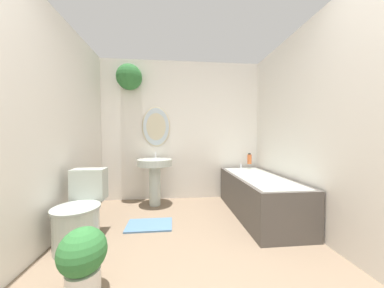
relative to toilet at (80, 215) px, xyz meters
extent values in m
cube|color=silver|center=(1.09, 1.40, 0.90)|extent=(2.85, 0.06, 2.40)
ellipsoid|color=beige|center=(0.64, 1.36, 0.97)|extent=(0.48, 0.02, 0.68)
ellipsoid|color=silver|center=(0.64, 1.35, 0.97)|extent=(0.44, 0.01, 0.64)
cylinder|color=silver|center=(0.22, 1.25, 1.86)|extent=(0.19, 0.19, 0.10)
sphere|color=#2D6B33|center=(0.22, 1.25, 1.77)|extent=(0.41, 0.41, 0.41)
cube|color=silver|center=(-0.31, -0.05, 0.90)|extent=(0.06, 2.97, 2.40)
cube|color=silver|center=(2.48, -0.05, 0.90)|extent=(0.06, 2.97, 2.40)
cylinder|color=#B2BCB2|center=(0.00, -0.08, -0.10)|extent=(0.40, 0.40, 0.38)
cylinder|color=#97A097|center=(0.00, -0.08, 0.10)|extent=(0.43, 0.43, 0.02)
cube|color=#B2BCB2|center=(0.00, 0.22, 0.26)|extent=(0.35, 0.19, 0.34)
cylinder|color=#B2BCB2|center=(0.64, 1.06, 0.02)|extent=(0.18, 0.18, 0.63)
cylinder|color=#B2BCB2|center=(0.64, 1.06, 0.39)|extent=(0.54, 0.54, 0.10)
cylinder|color=silver|center=(0.64, 1.21, 0.49)|extent=(0.02, 0.02, 0.10)
cube|color=#4C4742|center=(2.10, 0.54, -0.03)|extent=(0.66, 1.57, 0.54)
cube|color=#B2BCB2|center=(2.10, 0.54, 0.22)|extent=(0.56, 1.47, 0.04)
cylinder|color=silver|center=(2.10, 1.22, 0.28)|extent=(0.04, 0.04, 0.08)
cylinder|color=#DB6633|center=(2.25, 1.20, 0.40)|extent=(0.07, 0.07, 0.16)
cylinder|color=black|center=(2.25, 1.20, 0.50)|extent=(0.04, 0.04, 0.02)
cylinder|color=silver|center=(0.32, -0.67, -0.21)|extent=(0.22, 0.22, 0.18)
sphere|color=#2D6B33|center=(0.32, -0.67, 0.01)|extent=(0.31, 0.31, 0.31)
cube|color=#4C7093|center=(0.64, 0.34, -0.29)|extent=(0.54, 0.35, 0.02)
camera|label=1|loc=(0.93, -2.01, 0.78)|focal=18.00mm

